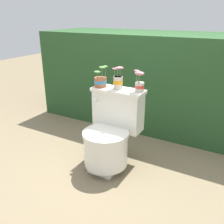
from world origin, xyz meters
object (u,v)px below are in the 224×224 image
(potted_plant_midleft, at_px, (118,81))
(potted_plant_middle, at_px, (139,82))
(toilet, at_px, (110,134))
(potted_plant_left, at_px, (100,81))

(potted_plant_midleft, height_order, potted_plant_middle, potted_plant_midleft)
(potted_plant_midleft, distance_m, potted_plant_middle, 0.21)
(potted_plant_midleft, bearing_deg, toilet, -87.60)
(potted_plant_left, xyz_separation_m, potted_plant_midleft, (0.18, 0.02, 0.02))
(toilet, bearing_deg, potted_plant_middle, 38.64)
(potted_plant_left, bearing_deg, potted_plant_midleft, 5.91)
(potted_plant_midleft, bearing_deg, potted_plant_middle, 2.56)
(potted_plant_left, height_order, potted_plant_middle, potted_plant_left)
(toilet, xyz_separation_m, potted_plant_midleft, (-0.01, 0.16, 0.49))
(toilet, relative_size, potted_plant_middle, 3.77)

